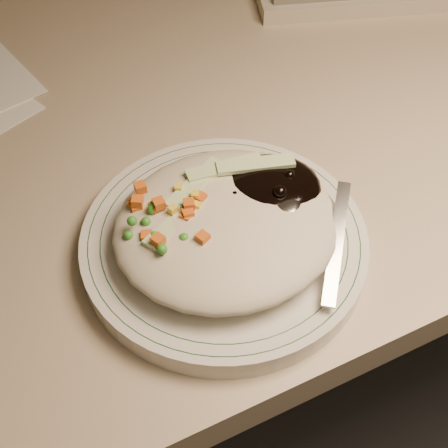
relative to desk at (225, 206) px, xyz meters
name	(u,v)px	position (x,y,z in m)	size (l,w,h in m)	color
desk	(225,206)	(0.00, 0.00, 0.00)	(1.40, 0.70, 0.74)	tan
plate	(224,243)	(-0.10, -0.21, 0.21)	(0.25, 0.25, 0.02)	silver
plate_rim	(224,236)	(-0.10, -0.21, 0.22)	(0.24, 0.24, 0.00)	#144723
meal	(229,219)	(-0.10, -0.21, 0.24)	(0.21, 0.19, 0.05)	#B7AD95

